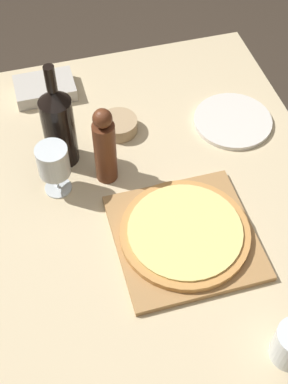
% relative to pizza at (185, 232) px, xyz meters
% --- Properties ---
extents(ground_plane, '(12.00, 12.00, 0.00)m').
position_rel_pizza_xyz_m(ground_plane, '(-0.03, 0.09, -0.77)').
color(ground_plane, '#382D23').
extents(dining_table, '(0.97, 1.39, 0.74)m').
position_rel_pizza_xyz_m(dining_table, '(-0.03, 0.09, -0.12)').
color(dining_table, '#CCB78E').
rests_on(dining_table, ground_plane).
extents(cutting_board, '(0.35, 0.35, 0.02)m').
position_rel_pizza_xyz_m(cutting_board, '(0.00, -0.00, -0.02)').
color(cutting_board, '#A87A47').
rests_on(cutting_board, dining_table).
extents(pizza, '(0.33, 0.33, 0.02)m').
position_rel_pizza_xyz_m(pizza, '(0.00, 0.00, 0.00)').
color(pizza, '#C68947').
rests_on(pizza, cutting_board).
extents(wine_bottle, '(0.09, 0.09, 0.33)m').
position_rel_pizza_xyz_m(wine_bottle, '(-0.25, 0.36, 0.10)').
color(wine_bottle, black).
rests_on(wine_bottle, dining_table).
extents(pepper_mill, '(0.06, 0.06, 0.25)m').
position_rel_pizza_xyz_m(pepper_mill, '(-0.14, 0.26, 0.09)').
color(pepper_mill, '#5B2D19').
rests_on(pepper_mill, dining_table).
extents(wine_glass, '(0.08, 0.08, 0.16)m').
position_rel_pizza_xyz_m(wine_glass, '(-0.28, 0.25, 0.08)').
color(wine_glass, silver).
rests_on(wine_glass, dining_table).
extents(small_bowl, '(0.11, 0.11, 0.04)m').
position_rel_pizza_xyz_m(small_bowl, '(-0.07, 0.42, -0.01)').
color(small_bowl, tan).
rests_on(small_bowl, dining_table).
extents(dinner_plate, '(0.24, 0.24, 0.01)m').
position_rel_pizza_xyz_m(dinner_plate, '(0.27, 0.36, -0.02)').
color(dinner_plate, silver).
rests_on(dinner_plate, dining_table).
extents(food_container, '(0.19, 0.13, 0.04)m').
position_rel_pizza_xyz_m(food_container, '(-0.25, 0.64, -0.01)').
color(food_container, '#BCB7AD').
rests_on(food_container, dining_table).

